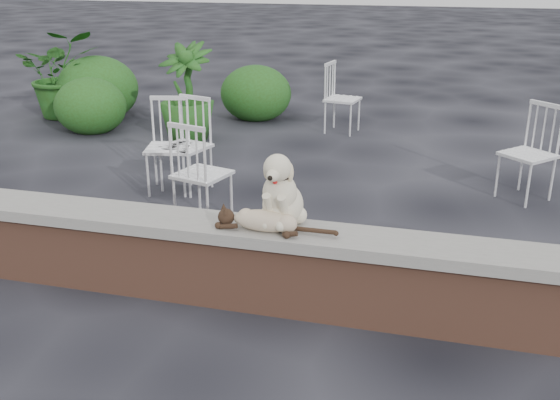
% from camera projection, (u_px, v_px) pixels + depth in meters
% --- Properties ---
extents(ground, '(60.00, 60.00, 0.00)m').
position_uv_depth(ground, '(133.00, 286.00, 4.62)').
color(ground, black).
rests_on(ground, ground).
extents(brick_wall, '(6.00, 0.30, 0.50)m').
position_uv_depth(brick_wall, '(130.00, 255.00, 4.53)').
color(brick_wall, brown).
rests_on(brick_wall, ground).
extents(capstone, '(6.20, 0.40, 0.08)m').
position_uv_depth(capstone, '(126.00, 217.00, 4.43)').
color(capstone, slate).
rests_on(capstone, brick_wall).
extents(dog, '(0.37, 0.47, 0.52)m').
position_uv_depth(dog, '(283.00, 187.00, 4.13)').
color(dog, beige).
rests_on(dog, capstone).
extents(cat, '(0.96, 0.29, 0.16)m').
position_uv_depth(cat, '(265.00, 219.00, 4.08)').
color(cat, '#C2AA8A').
rests_on(cat, capstone).
extents(chair_b, '(0.69, 0.69, 0.94)m').
position_uv_depth(chair_b, '(185.00, 145.00, 6.39)').
color(chair_b, white).
rests_on(chair_b, ground).
extents(chair_a, '(0.67, 0.67, 0.94)m').
position_uv_depth(chair_a, '(168.00, 146.00, 6.35)').
color(chair_a, white).
rests_on(chair_a, ground).
extents(chair_c, '(0.69, 0.69, 0.94)m').
position_uv_depth(chair_c, '(202.00, 172.00, 5.58)').
color(chair_c, white).
rests_on(chair_c, ground).
extents(chair_e, '(0.65, 0.65, 0.94)m').
position_uv_depth(chair_e, '(343.00, 98.00, 8.55)').
color(chair_e, white).
rests_on(chair_e, ground).
extents(chair_d, '(0.79, 0.79, 0.94)m').
position_uv_depth(chair_d, '(528.00, 153.00, 6.13)').
color(chair_d, white).
rests_on(chair_d, ground).
extents(potted_plant_a, '(1.51, 1.46, 1.28)m').
position_uv_depth(potted_plant_a, '(61.00, 74.00, 9.35)').
color(potted_plant_a, '#224614').
rests_on(potted_plant_a, ground).
extents(potted_plant_b, '(0.80, 0.80, 1.25)m').
position_uv_depth(potted_plant_b, '(186.00, 92.00, 8.12)').
color(potted_plant_b, '#224614').
rests_on(potted_plant_b, ground).
extents(shrubbery, '(3.42, 2.23, 0.95)m').
position_uv_depth(shrubbery, '(144.00, 94.00, 9.18)').
color(shrubbery, '#224614').
rests_on(shrubbery, ground).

